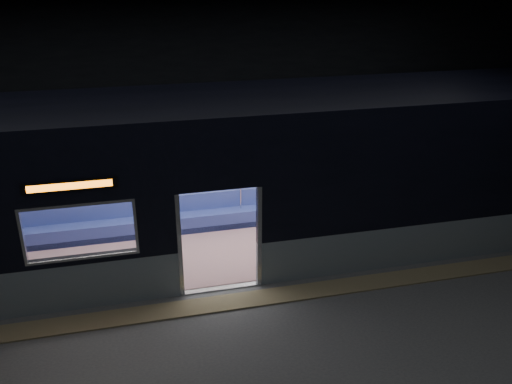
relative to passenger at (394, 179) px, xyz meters
name	(u,v)px	position (x,y,z in m)	size (l,w,h in m)	color
station_floor	(232,321)	(-4.80, -3.55, -0.84)	(24.00, 14.00, 0.01)	#47494C
station_envelope	(228,115)	(-4.80, -3.55, 2.83)	(24.00, 14.00, 5.00)	black
tactile_strip	(226,303)	(-4.80, -3.00, -0.82)	(22.80, 0.50, 0.03)	#8C7F59
metro_car	(206,171)	(-4.80, -1.00, 1.01)	(18.00, 3.04, 3.35)	gray
passenger	(394,179)	(0.00, 0.00, 0.00)	(0.48, 0.77, 1.46)	black
handbag	(399,188)	(0.01, -0.25, -0.14)	(0.30, 0.26, 0.15)	black
transit_map	(253,162)	(-3.49, 0.31, 0.64)	(1.01, 0.03, 0.66)	white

